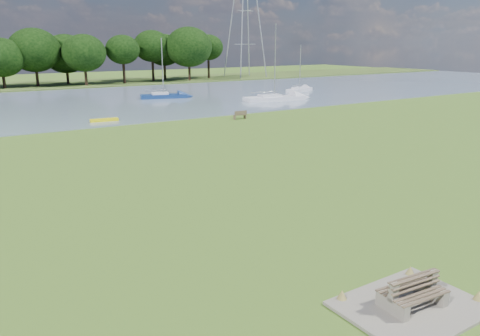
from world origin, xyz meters
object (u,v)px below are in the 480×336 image
sailboat_1 (274,97)px  riverbank_bench (240,115)px  kayak (104,120)px  sailboat_6 (163,95)px  bench_pair (413,293)px  sailboat_4 (299,89)px

sailboat_1 → riverbank_bench: bearing=-128.8°
kayak → sailboat_6: size_ratio=0.33×
bench_pair → sailboat_6: sailboat_6 is taller
bench_pair → sailboat_1: bearing=62.6°
sailboat_1 → kayak: bearing=-158.7°
sailboat_1 → sailboat_4: sailboat_1 is taller
bench_pair → sailboat_6: bearing=78.5°
bench_pair → sailboat_1: 52.12m
sailboat_4 → sailboat_6: sailboat_6 is taller
sailboat_1 → sailboat_6: sailboat_1 is taller
sailboat_6 → kayak: bearing=-115.8°
kayak → sailboat_4: size_ratio=0.38×
sailboat_1 → sailboat_6: 15.89m
riverbank_bench → sailboat_6: size_ratio=0.18×
sailboat_4 → sailboat_6: bearing=152.3°
bench_pair → riverbank_bench: bench_pair is taller
kayak → sailboat_1: size_ratio=0.27×
sailboat_4 → kayak: bearing=178.9°
riverbank_bench → sailboat_1: bearing=44.1°
riverbank_bench → kayak: size_ratio=0.53×
riverbank_bench → sailboat_6: bearing=90.8°
bench_pair → kayak: bearing=90.8°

